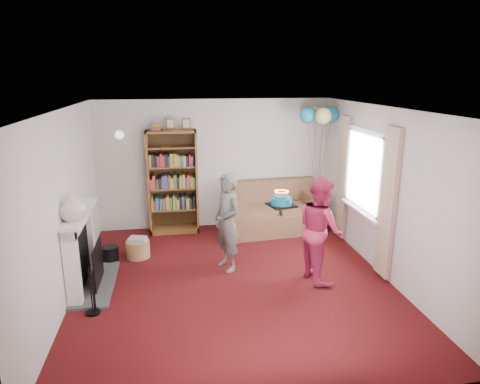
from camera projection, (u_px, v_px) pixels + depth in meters
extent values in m
plane|color=#35070D|center=(234.00, 281.00, 6.28)|extent=(5.00, 5.00, 0.00)
cube|color=silver|center=(215.00, 164.00, 8.34)|extent=(4.50, 0.02, 2.50)
cube|color=silver|center=(63.00, 208.00, 5.60)|extent=(0.02, 5.00, 2.50)
cube|color=silver|center=(385.00, 193.00, 6.30)|extent=(0.02, 5.00, 2.50)
cube|color=white|center=(233.00, 108.00, 5.62)|extent=(4.50, 5.00, 0.01)
cube|color=#3F3F42|center=(95.00, 284.00, 6.16)|extent=(0.55, 1.40, 0.04)
cube|color=white|center=(72.00, 269.00, 5.48)|extent=(0.18, 0.14, 1.06)
cube|color=white|center=(88.00, 238.00, 6.52)|extent=(0.18, 0.14, 1.06)
cube|color=white|center=(77.00, 220.00, 5.88)|extent=(0.18, 1.24, 0.16)
cube|color=white|center=(79.00, 213.00, 5.86)|extent=(0.28, 1.35, 0.05)
cube|color=black|center=(79.00, 255.00, 6.01)|extent=(0.10, 0.80, 0.86)
cube|color=black|center=(98.00, 264.00, 6.09)|extent=(0.02, 0.70, 0.60)
cylinder|color=black|center=(91.00, 291.00, 5.35)|extent=(0.18, 0.18, 0.64)
cylinder|color=black|center=(111.00, 254.00, 6.91)|extent=(0.26, 0.26, 0.26)
cube|color=white|center=(368.00, 132.00, 6.65)|extent=(0.08, 1.30, 0.08)
cube|color=white|center=(362.00, 208.00, 6.98)|extent=(0.08, 1.30, 0.08)
cube|color=white|center=(367.00, 171.00, 6.82)|extent=(0.01, 1.15, 1.20)
cube|color=white|center=(360.00, 210.00, 6.98)|extent=(0.14, 1.32, 0.04)
cube|color=#BFB390|center=(388.00, 204.00, 6.11)|extent=(0.07, 0.38, 2.20)
cube|color=#BFB390|center=(343.00, 178.00, 7.67)|extent=(0.07, 0.38, 2.20)
cylinder|color=gold|center=(120.00, 133.00, 7.84)|extent=(0.04, 0.12, 0.04)
sphere|color=white|center=(119.00, 135.00, 7.76)|extent=(0.16, 0.16, 0.16)
cube|color=#472B14|center=(173.00, 180.00, 8.24)|extent=(0.93, 0.04, 1.96)
cube|color=brown|center=(149.00, 183.00, 7.99)|extent=(0.04, 0.42, 1.96)
cube|color=brown|center=(196.00, 181.00, 8.13)|extent=(0.04, 0.42, 1.96)
cube|color=brown|center=(171.00, 131.00, 7.80)|extent=(0.93, 0.42, 0.04)
cube|color=brown|center=(175.00, 228.00, 8.30)|extent=(0.93, 0.42, 0.10)
cube|color=brown|center=(174.00, 208.00, 8.19)|extent=(0.85, 0.38, 0.03)
cube|color=brown|center=(173.00, 187.00, 8.09)|extent=(0.85, 0.38, 0.02)
cube|color=brown|center=(172.00, 166.00, 7.98)|extent=(0.85, 0.38, 0.02)
cube|color=brown|center=(171.00, 147.00, 7.88)|extent=(0.85, 0.38, 0.02)
cube|color=maroon|center=(156.00, 127.00, 7.72)|extent=(0.16, 0.22, 0.12)
cube|color=brown|center=(170.00, 124.00, 7.82)|extent=(0.16, 0.02, 0.20)
cube|color=brown|center=(186.00, 124.00, 7.86)|extent=(0.16, 0.02, 0.20)
cube|color=brown|center=(274.00, 220.00, 8.30)|extent=(1.78, 0.94, 0.42)
cube|color=brown|center=(270.00, 197.00, 8.54)|extent=(1.78, 0.24, 0.73)
cube|color=brown|center=(235.00, 212.00, 8.13)|extent=(0.24, 0.89, 0.58)
cube|color=brown|center=(312.00, 208.00, 8.36)|extent=(0.24, 0.89, 0.58)
cube|color=brown|center=(255.00, 211.00, 8.10)|extent=(0.75, 0.64, 0.12)
cube|color=brown|center=(295.00, 208.00, 8.22)|extent=(0.75, 0.64, 0.12)
cylinder|color=#A9814F|center=(138.00, 249.00, 7.09)|extent=(0.39, 0.39, 0.29)
cube|color=beige|center=(137.00, 239.00, 7.04)|extent=(0.27, 0.21, 0.06)
imported|color=black|center=(227.00, 222.00, 6.52)|extent=(0.57, 0.66, 1.53)
imported|color=#B1234C|center=(320.00, 229.00, 6.19)|extent=(0.68, 0.82, 1.55)
cube|color=black|center=(281.00, 205.00, 6.17)|extent=(0.36, 0.36, 0.02)
cylinder|color=#0B5F81|center=(281.00, 201.00, 6.16)|extent=(0.30, 0.30, 0.10)
cylinder|color=#0B5F81|center=(281.00, 197.00, 6.14)|extent=(0.22, 0.22, 0.04)
cylinder|color=#CE5B76|center=(287.00, 194.00, 6.15)|extent=(0.01, 0.01, 0.09)
sphere|color=orange|center=(288.00, 191.00, 6.13)|extent=(0.02, 0.02, 0.02)
cylinder|color=#CE5B76|center=(287.00, 194.00, 6.17)|extent=(0.01, 0.01, 0.09)
sphere|color=orange|center=(287.00, 191.00, 6.16)|extent=(0.02, 0.02, 0.02)
cylinder|color=#CE5B76|center=(285.00, 193.00, 6.20)|extent=(0.01, 0.01, 0.09)
sphere|color=orange|center=(285.00, 190.00, 6.18)|extent=(0.02, 0.02, 0.02)
cylinder|color=#CE5B76|center=(283.00, 193.00, 6.21)|extent=(0.01, 0.01, 0.09)
sphere|color=orange|center=(283.00, 190.00, 6.20)|extent=(0.02, 0.02, 0.02)
cylinder|color=#CE5B76|center=(281.00, 193.00, 6.22)|extent=(0.01, 0.01, 0.09)
sphere|color=orange|center=(281.00, 190.00, 6.21)|extent=(0.02, 0.02, 0.02)
cylinder|color=#CE5B76|center=(279.00, 193.00, 6.21)|extent=(0.01, 0.01, 0.09)
sphere|color=orange|center=(279.00, 190.00, 6.20)|extent=(0.02, 0.02, 0.02)
cylinder|color=#CE5B76|center=(277.00, 193.00, 6.20)|extent=(0.01, 0.01, 0.09)
sphere|color=orange|center=(277.00, 190.00, 6.19)|extent=(0.02, 0.02, 0.02)
cylinder|color=#CE5B76|center=(276.00, 194.00, 6.18)|extent=(0.01, 0.01, 0.09)
sphere|color=orange|center=(276.00, 191.00, 6.16)|extent=(0.02, 0.02, 0.02)
cylinder|color=#CE5B76|center=(275.00, 194.00, 6.15)|extent=(0.01, 0.01, 0.09)
sphere|color=orange|center=(275.00, 191.00, 6.14)|extent=(0.02, 0.02, 0.02)
cylinder|color=#CE5B76|center=(275.00, 195.00, 6.12)|extent=(0.01, 0.01, 0.09)
sphere|color=orange|center=(276.00, 192.00, 6.11)|extent=(0.02, 0.02, 0.02)
cylinder|color=#CE5B76|center=(276.00, 196.00, 6.09)|extent=(0.01, 0.01, 0.09)
sphere|color=orange|center=(276.00, 192.00, 6.08)|extent=(0.02, 0.02, 0.02)
cylinder|color=#CE5B76|center=(278.00, 196.00, 6.07)|extent=(0.01, 0.01, 0.09)
sphere|color=orange|center=(278.00, 193.00, 6.06)|extent=(0.02, 0.02, 0.02)
cylinder|color=#CE5B76|center=(280.00, 196.00, 6.05)|extent=(0.01, 0.01, 0.09)
sphere|color=orange|center=(280.00, 193.00, 6.04)|extent=(0.02, 0.02, 0.02)
cylinder|color=#CE5B76|center=(282.00, 196.00, 6.05)|extent=(0.01, 0.01, 0.09)
sphere|color=orange|center=(282.00, 193.00, 6.03)|extent=(0.02, 0.02, 0.02)
cylinder|color=#CE5B76|center=(284.00, 196.00, 6.05)|extent=(0.01, 0.01, 0.09)
sphere|color=orange|center=(284.00, 193.00, 6.04)|extent=(0.02, 0.02, 0.02)
cylinder|color=#CE5B76|center=(286.00, 196.00, 6.07)|extent=(0.01, 0.01, 0.09)
sphere|color=orange|center=(286.00, 193.00, 6.05)|extent=(0.02, 0.02, 0.02)
cylinder|color=#CE5B76|center=(287.00, 196.00, 6.09)|extent=(0.01, 0.01, 0.09)
sphere|color=orange|center=(287.00, 192.00, 6.08)|extent=(0.02, 0.02, 0.02)
cylinder|color=#CE5B76|center=(288.00, 195.00, 6.12)|extent=(0.01, 0.01, 0.09)
sphere|color=orange|center=(288.00, 192.00, 6.10)|extent=(0.02, 0.02, 0.02)
sphere|color=#3F3F3F|center=(316.00, 197.00, 8.10)|extent=(0.02, 0.02, 0.02)
sphere|color=teal|center=(331.00, 115.00, 7.93)|extent=(0.30, 0.30, 0.30)
sphere|color=#D8DE87|center=(315.00, 114.00, 8.10)|extent=(0.30, 0.30, 0.30)
sphere|color=teal|center=(308.00, 115.00, 7.86)|extent=(0.30, 0.30, 0.30)
sphere|color=#D8DE87|center=(323.00, 116.00, 7.68)|extent=(0.30, 0.30, 0.30)
imported|color=beige|center=(72.00, 206.00, 5.47)|extent=(0.42, 0.42, 0.37)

